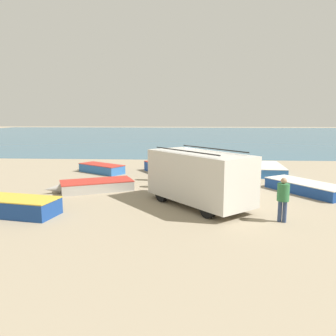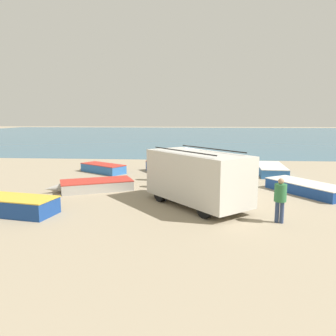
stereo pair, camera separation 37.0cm
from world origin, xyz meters
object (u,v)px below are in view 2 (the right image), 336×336
(fishing_rowboat_0, at_px, (270,169))
(fishing_rowboat_2, at_px, (163,167))
(fishing_rowboat_5, at_px, (0,204))
(fisherman_0, at_px, (168,169))
(fishing_rowboat_1, at_px, (102,168))
(parked_van, at_px, (197,177))
(fishing_rowboat_4, at_px, (95,185))
(fisherman_1, at_px, (161,163))
(fishing_rowboat_3, at_px, (308,189))
(fisherman_2, at_px, (280,196))

(fishing_rowboat_0, height_order, fishing_rowboat_2, fishing_rowboat_2)
(fishing_rowboat_5, height_order, fisherman_0, fisherman_0)
(fishing_rowboat_2, bearing_deg, fishing_rowboat_1, 63.31)
(parked_van, relative_size, fishing_rowboat_0, 1.02)
(fishing_rowboat_4, xyz_separation_m, fishing_rowboat_5, (-2.59, -4.25, 0.08))
(parked_van, xyz_separation_m, fisherman_1, (-2.06, 5.39, -0.21))
(fishing_rowboat_4, relative_size, fishing_rowboat_5, 0.84)
(parked_van, height_order, fishing_rowboat_4, parked_van)
(parked_van, distance_m, fishing_rowboat_3, 6.27)
(fishing_rowboat_0, relative_size, fisherman_0, 2.84)
(fishing_rowboat_5, bearing_deg, fisherman_0, -130.56)
(fishing_rowboat_2, bearing_deg, fishing_rowboat_0, -120.72)
(fishing_rowboat_2, relative_size, fishing_rowboat_5, 0.70)
(fishing_rowboat_4, bearing_deg, fishing_rowboat_5, 34.31)
(parked_van, xyz_separation_m, fisherman_0, (-1.49, 3.46, -0.22))
(fishing_rowboat_2, bearing_deg, parked_van, 163.87)
(fishing_rowboat_0, height_order, fisherman_2, fisherman_2)
(fishing_rowboat_2, bearing_deg, fishing_rowboat_4, 120.96)
(fishing_rowboat_2, bearing_deg, fisherman_1, 152.77)
(fishing_rowboat_4, distance_m, fisherman_0, 4.00)
(fishing_rowboat_1, distance_m, fisherman_0, 6.81)
(parked_van, bearing_deg, fisherman_1, -19.05)
(fishing_rowboat_3, height_order, fisherman_0, fisherman_0)
(fishing_rowboat_2, bearing_deg, fisherman_0, 157.70)
(fishing_rowboat_0, bearing_deg, fisherman_2, 173.42)
(fishing_rowboat_2, bearing_deg, fishing_rowboat_5, 119.36)
(fishing_rowboat_3, xyz_separation_m, fishing_rowboat_5, (-13.51, -4.26, 0.07))
(fishing_rowboat_2, distance_m, fishing_rowboat_5, 11.50)
(fishing_rowboat_0, relative_size, fishing_rowboat_1, 1.31)
(fishing_rowboat_4, xyz_separation_m, fisherman_2, (8.32, -4.66, 0.73))
(fishing_rowboat_4, bearing_deg, fishing_rowboat_3, 155.83)
(fishing_rowboat_2, relative_size, fisherman_0, 2.09)
(fishing_rowboat_1, bearing_deg, fisherman_2, 166.86)
(fishing_rowboat_3, bearing_deg, fishing_rowboat_4, -123.54)
(fishing_rowboat_4, height_order, fisherman_2, fisherman_2)
(fisherman_0, relative_size, fisherman_2, 1.07)
(fishing_rowboat_4, bearing_deg, fisherman_1, -163.52)
(fishing_rowboat_1, relative_size, fishing_rowboat_4, 0.86)
(fishing_rowboat_1, distance_m, fishing_rowboat_4, 5.57)
(fishing_rowboat_3, distance_m, fishing_rowboat_4, 10.92)
(fishing_rowboat_2, xyz_separation_m, fishing_rowboat_3, (7.88, -5.77, -0.06))
(fishing_rowboat_2, height_order, fishing_rowboat_3, fishing_rowboat_2)
(parked_van, distance_m, fishing_rowboat_2, 8.73)
(fishing_rowboat_0, bearing_deg, parked_van, 153.52)
(fishing_rowboat_5, bearing_deg, fisherman_2, -171.29)
(parked_van, height_order, fisherman_2, parked_van)
(fisherman_0, bearing_deg, fishing_rowboat_3, -145.95)
(fishing_rowboat_4, bearing_deg, fishing_rowboat_0, -174.79)
(fishing_rowboat_2, xyz_separation_m, fisherman_1, (0.21, -2.98, 0.73))
(fishing_rowboat_3, xyz_separation_m, fisherman_2, (-2.60, -4.68, 0.71))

